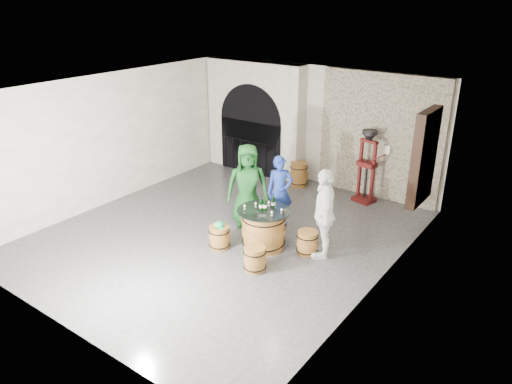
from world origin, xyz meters
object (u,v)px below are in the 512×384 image
Objects in this scene: barrel_stool_near_right at (255,259)px; barrel_stool_near_left at (219,237)px; barrel_stool_far at (277,218)px; wine_bottle_right at (273,202)px; wine_bottle_left at (261,205)px; corking_press at (367,161)px; barrel_stool_left at (251,218)px; barrel_stool_right at (307,242)px; side_barrel at (299,174)px; barrel_table at (264,229)px; person_blue at (280,191)px; person_white at (324,214)px; person_green at (247,186)px; wine_bottle_center at (265,205)px.

barrel_stool_near_left is (-1.11, 0.28, 0.00)m from barrel_stool_near_right.
barrel_stool_far is 1.51× the size of wine_bottle_right.
corking_press reaches higher than wine_bottle_left.
barrel_stool_left is 1.00× the size of barrel_stool_near_right.
side_barrel reaches higher than barrel_stool_right.
corking_press reaches higher than barrel_stool_near_right.
wine_bottle_left and wine_bottle_right have the same top height.
side_barrel is (-0.50, 3.98, 0.09)m from barrel_stool_near_left.
barrel_table is at bearing -70.24° from side_barrel.
person_blue reaches higher than barrel_stool_near_left.
barrel_stool_far is at bearing -138.88° from person_white.
corking_press is at bearing 1.86° from side_barrel.
barrel_stool_far is at bearing 117.52° from wine_bottle_right.
barrel_stool_far is at bearing -69.26° from side_barrel.
corking_press is (1.42, 4.04, 0.84)m from barrel_stool_near_left.
person_white is (0.28, 0.10, 0.69)m from barrel_stool_right.
side_barrel reaches higher than barrel_stool_near_left.
barrel_table is 2.26× the size of barrel_stool_near_left.
barrel_table is 0.94m from barrel_stool_left.
barrel_table is at bearing -112.53° from person_blue.
corking_press is at bearing 78.84° from barrel_table.
barrel_stool_near_left is 0.30× the size of person_blue.
wine_bottle_right reaches higher than side_barrel.
person_green reaches higher than person_white.
wine_bottle_right is 0.49× the size of side_barrel.
wine_bottle_right is 3.34m from corking_press.
barrel_stool_near_left is at bearing -142.41° from barrel_table.
person_green is at bearing 144.57° from wine_bottle_center.
wine_bottle_center is at bearing -75.01° from person_green.
person_blue is 0.88× the size of person_white.
barrel_stool_right is at bearing -26.60° from barrel_stool_far.
barrel_stool_near_left is 1.51× the size of wine_bottle_center.
person_blue is at bearing -68.90° from side_barrel.
barrel_stool_near_right is 1.51× the size of wine_bottle_right.
barrel_stool_right is at bearing -8.11° from barrel_stool_left.
barrel_stool_near_right is (0.38, -0.84, -0.18)m from barrel_table.
person_blue reaches higher than barrel_stool_near_right.
person_green is (-1.31, 1.51, 0.71)m from barrel_stool_near_right.
barrel_table is at bearing 176.70° from wine_bottle_center.
barrel_table reaches higher than barrel_stool_left.
person_green is 5.87× the size of wine_bottle_center.
wine_bottle_right is at bearing -171.81° from barrel_stool_right.
barrel_stool_near_right is at bearing -109.13° from person_blue.
barrel_stool_far is 2.71m from side_barrel.
person_blue is at bearing -101.41° from corking_press.
person_blue is 5.02× the size of wine_bottle_center.
barrel_table is at bearing -160.07° from barrel_stool_right.
wine_bottle_center is at bearing -71.60° from barrel_stool_far.
person_white is 1.09m from wine_bottle_right.
barrel_stool_near_left is at bearing -143.47° from wine_bottle_center.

